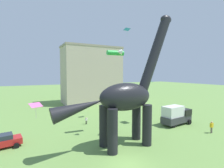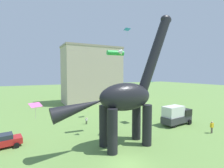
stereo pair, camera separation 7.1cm
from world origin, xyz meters
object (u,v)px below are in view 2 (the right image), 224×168
(kite_trailing, at_px, (116,53))
(kite_mid_center, at_px, (127,29))
(parked_box_truck, at_px, (176,115))
(dinosaur_sculpture, at_px, (125,97))
(parked_sedan_left, at_px, (1,141))
(kite_apex, at_px, (148,81))
(person_photographer, at_px, (212,126))
(kite_high_left, at_px, (35,105))
(person_strolling_adult, at_px, (86,120))

(kite_trailing, bearing_deg, kite_mid_center, 47.36)
(parked_box_truck, relative_size, kite_mid_center, 3.73)
(kite_trailing, bearing_deg, dinosaur_sculpture, -103.90)
(parked_sedan_left, xyz_separation_m, kite_apex, (21.27, -0.15, 6.48))
(person_photographer, bearing_deg, parked_sedan_left, -122.59)
(kite_high_left, relative_size, kite_trailing, 0.46)
(kite_high_left, distance_m, kite_mid_center, 23.83)
(dinosaur_sculpture, relative_size, parked_box_truck, 2.82)
(person_strolling_adult, height_order, kite_high_left, kite_high_left)
(parked_box_truck, xyz_separation_m, person_strolling_adult, (-13.32, 7.25, -0.92))
(kite_high_left, distance_m, kite_apex, 20.10)
(dinosaur_sculpture, height_order, kite_trailing, dinosaur_sculpture)
(person_strolling_adult, relative_size, kite_trailing, 0.48)
(kite_mid_center, bearing_deg, person_strolling_adult, -179.09)
(dinosaur_sculpture, height_order, kite_mid_center, kite_mid_center)
(kite_mid_center, distance_m, kite_apex, 10.66)
(parked_box_truck, bearing_deg, person_strolling_adult, 145.89)
(parked_box_truck, bearing_deg, kite_apex, 136.76)
(dinosaur_sculpture, height_order, parked_sedan_left, dinosaur_sculpture)
(parked_sedan_left, bearing_deg, person_strolling_adult, 11.54)
(kite_mid_center, bearing_deg, parked_box_truck, -55.24)
(kite_high_left, bearing_deg, parked_box_truck, 15.18)
(parked_box_truck, xyz_separation_m, kite_high_left, (-21.80, -5.92, 4.62))
(kite_trailing, relative_size, kite_apex, 1.27)
(parked_box_truck, xyz_separation_m, person_photographer, (1.31, -5.29, -0.59))
(dinosaur_sculpture, relative_size, person_photographer, 9.35)
(dinosaur_sculpture, xyz_separation_m, kite_mid_center, (6.88, 10.38, 10.99))
(person_strolling_adult, relative_size, person_photographer, 0.69)
(dinosaur_sculpture, xyz_separation_m, parked_box_truck, (12.00, 2.99, -4.24))
(person_strolling_adult, relative_size, kite_high_left, 1.06)
(person_photographer, relative_size, kite_mid_center, 1.12)
(parked_sedan_left, bearing_deg, kite_high_left, -78.15)
(kite_apex, bearing_deg, kite_mid_center, 106.71)
(kite_trailing, bearing_deg, parked_sedan_left, 171.50)
(dinosaur_sculpture, xyz_separation_m, kite_trailing, (0.98, 3.97, 5.64))
(parked_sedan_left, relative_size, parked_box_truck, 0.76)
(dinosaur_sculpture, bearing_deg, kite_high_left, -149.77)
(kite_mid_center, bearing_deg, parked_sedan_left, -167.81)
(parked_box_truck, bearing_deg, person_photographer, -81.63)
(parked_box_truck, relative_size, person_photographer, 3.32)
(kite_high_left, bearing_deg, person_strolling_adult, 57.21)
(dinosaur_sculpture, bearing_deg, kite_trailing, 89.72)
(parked_sedan_left, height_order, kite_trailing, kite_trailing)
(dinosaur_sculpture, distance_m, person_photographer, 14.35)
(parked_sedan_left, xyz_separation_m, kite_trailing, (14.04, -2.10, 10.72))
(person_strolling_adult, xyz_separation_m, kite_mid_center, (8.20, 0.13, 16.15))
(parked_sedan_left, xyz_separation_m, parked_box_truck, (25.06, -3.08, 0.84))
(person_photographer, bearing_deg, kite_mid_center, -168.06)
(person_strolling_adult, bearing_deg, kite_high_left, -140.25)
(person_photographer, height_order, kite_high_left, kite_high_left)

